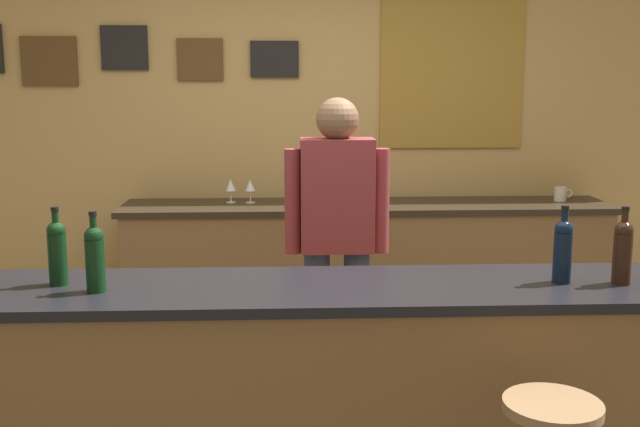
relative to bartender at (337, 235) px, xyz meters
name	(u,v)px	position (x,y,z in m)	size (l,w,h in m)	color
back_wall	(305,122)	(-0.11, 1.57, 0.48)	(6.00, 0.09, 2.80)	tan
bar_counter	(321,396)	(-0.12, -0.86, -0.47)	(2.79, 0.60, 0.92)	brown
side_counter	(366,270)	(0.28, 1.19, -0.48)	(3.20, 0.56, 0.90)	brown
bartender	(337,235)	(0.00, 0.00, 0.00)	(0.52, 0.21, 1.62)	#384766
wine_bottle_b	(57,250)	(-1.14, -0.80, 0.12)	(0.07, 0.07, 0.31)	black
wine_bottle_c	(95,256)	(-0.97, -0.91, 0.12)	(0.07, 0.07, 0.31)	black
wine_bottle_d	(563,249)	(0.82, -0.86, 0.12)	(0.07, 0.07, 0.31)	black
wine_bottle_e	(623,250)	(1.05, -0.90, 0.12)	(0.07, 0.07, 0.31)	black
wine_glass_a	(231,186)	(-0.62, 1.27, 0.07)	(0.07, 0.07, 0.16)	silver
wine_glass_b	(250,186)	(-0.49, 1.26, 0.07)	(0.07, 0.07, 0.16)	silver
wine_glass_c	(309,189)	(-0.11, 1.12, 0.07)	(0.07, 0.07, 0.16)	silver
wine_glass_d	(336,187)	(0.07, 1.21, 0.07)	(0.07, 0.07, 0.16)	silver
coffee_mug	(561,194)	(1.59, 1.24, 0.01)	(0.12, 0.08, 0.09)	silver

